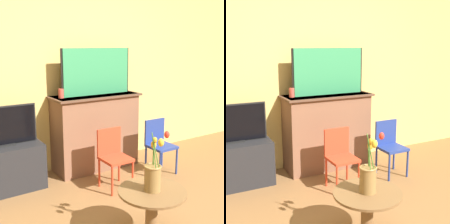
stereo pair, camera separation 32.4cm
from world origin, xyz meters
TOP-DOWN VIEW (x-y plane):
  - wall_back at (0.00, 2.13)m, footprint 8.00×0.06m
  - fireplace_mantel at (0.18, 1.89)m, footprint 1.13×0.45m
  - painting at (0.21, 1.90)m, footprint 0.95×0.03m
  - mantel_candle at (-0.28, 1.89)m, footprint 0.06×0.06m
  - tv_stand at (-1.02, 1.86)m, footprint 0.88×0.44m
  - chair_red at (0.05, 1.29)m, footprint 0.30×0.30m
  - chair_blue at (0.76, 1.34)m, footprint 0.30×0.30m
  - side_table at (-0.20, 0.32)m, footprint 0.56×0.56m
  - vase_tulips at (-0.20, 0.32)m, footprint 0.15×0.21m

SIDE VIEW (x-z plane):
  - tv_stand at x=-1.02m, z-range 0.00..0.51m
  - side_table at x=-0.20m, z-range 0.07..0.49m
  - chair_red at x=0.05m, z-range 0.05..0.71m
  - chair_blue at x=0.76m, z-range 0.05..0.71m
  - fireplace_mantel at x=0.18m, z-range 0.01..0.97m
  - vase_tulips at x=-0.20m, z-range 0.31..0.82m
  - mantel_candle at x=-0.28m, z-range 0.96..1.07m
  - painting at x=0.21m, z-range 0.96..1.53m
  - wall_back at x=0.00m, z-range 0.00..2.70m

